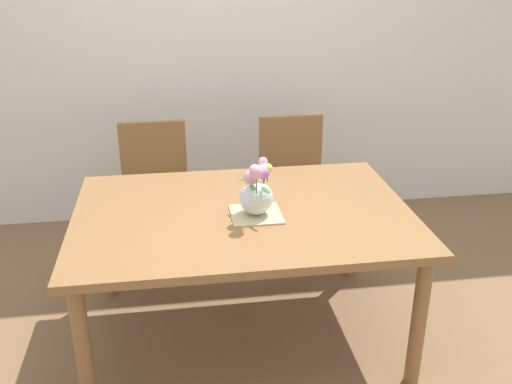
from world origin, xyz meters
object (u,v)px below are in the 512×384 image
at_px(dining_table, 243,224).
at_px(chair_right, 293,176).
at_px(chair_left, 155,184).
at_px(flower_vase, 257,192).

distance_m(dining_table, chair_right, 1.02).
bearing_deg(dining_table, chair_right, 63.77).
distance_m(chair_left, flower_vase, 1.14).
distance_m(chair_right, flower_vase, 1.09).
height_order(chair_right, flower_vase, flower_vase).
height_order(dining_table, flower_vase, flower_vase).
relative_size(chair_right, flower_vase, 3.23).
bearing_deg(dining_table, chair_left, 116.23).
relative_size(chair_left, chair_right, 1.00).
xyz_separation_m(chair_left, flower_vase, (0.51, -0.97, 0.32)).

